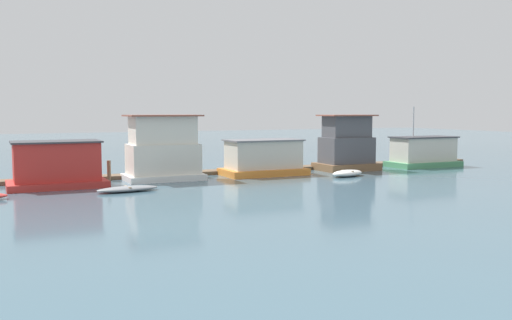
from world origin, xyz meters
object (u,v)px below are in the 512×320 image
(houseboat_red, at_px, (57,165))
(dinghy_white, at_px, (347,173))
(houseboat_green, at_px, (423,152))
(mooring_post_far_right, at_px, (97,169))
(houseboat_white, at_px, (163,150))
(mooring_post_near_left, at_px, (109,171))
(dinghy_grey, at_px, (128,189))
(houseboat_brown, at_px, (347,146))
(houseboat_orange, at_px, (264,158))

(houseboat_red, relative_size, dinghy_white, 1.91)
(houseboat_green, relative_size, mooring_post_far_right, 3.73)
(houseboat_white, height_order, mooring_post_near_left, houseboat_white)
(dinghy_grey, bearing_deg, houseboat_green, 9.38)
(houseboat_green, height_order, dinghy_white, houseboat_green)
(houseboat_green, relative_size, dinghy_grey, 1.59)
(houseboat_brown, distance_m, mooring_post_near_left, 21.22)
(houseboat_orange, height_order, mooring_post_near_left, houseboat_orange)
(houseboat_red, height_order, dinghy_white, houseboat_red)
(houseboat_red, xyz_separation_m, houseboat_green, (33.76, 0.55, -0.18))
(houseboat_white, relative_size, houseboat_brown, 1.13)
(dinghy_white, relative_size, mooring_post_near_left, 2.22)
(dinghy_white, bearing_deg, houseboat_brown, 56.85)
(houseboat_orange, bearing_deg, houseboat_white, 178.15)
(mooring_post_near_left, bearing_deg, houseboat_red, -151.22)
(houseboat_green, relative_size, mooring_post_near_left, 4.35)
(houseboat_white, distance_m, mooring_post_near_left, 4.44)
(houseboat_red, height_order, mooring_post_far_right, houseboat_red)
(houseboat_brown, relative_size, dinghy_grey, 1.23)
(houseboat_red, distance_m, houseboat_green, 33.76)
(houseboat_red, xyz_separation_m, mooring_post_far_right, (3.12, 2.22, -0.63))
(houseboat_white, height_order, houseboat_orange, houseboat_white)
(dinghy_white, bearing_deg, houseboat_white, 163.52)
(houseboat_orange, distance_m, houseboat_green, 17.13)
(houseboat_orange, height_order, houseboat_brown, houseboat_brown)
(houseboat_green, xyz_separation_m, dinghy_white, (-11.36, -3.80, -1.10))
(dinghy_grey, height_order, mooring_post_far_right, mooring_post_far_right)
(houseboat_brown, distance_m, dinghy_white, 5.45)
(dinghy_white, bearing_deg, mooring_post_far_right, 164.16)
(mooring_post_near_left, bearing_deg, dinghy_white, -16.60)
(houseboat_brown, height_order, houseboat_green, houseboat_green)
(mooring_post_far_right, bearing_deg, houseboat_brown, -3.14)
(mooring_post_far_right, bearing_deg, dinghy_grey, -82.21)
(houseboat_orange, bearing_deg, mooring_post_near_left, 173.22)
(houseboat_red, relative_size, houseboat_orange, 0.96)
(houseboat_white, xyz_separation_m, mooring_post_near_left, (-3.98, 1.22, -1.54))
(mooring_post_far_right, bearing_deg, houseboat_green, -3.12)
(houseboat_orange, xyz_separation_m, mooring_post_far_right, (-13.51, 1.50, -0.48))
(houseboat_orange, distance_m, dinghy_white, 7.09)
(houseboat_white, xyz_separation_m, mooring_post_far_right, (-4.91, 1.22, -1.41))
(houseboat_orange, height_order, houseboat_green, houseboat_green)
(houseboat_white, xyz_separation_m, houseboat_brown, (17.15, 0.01, -0.12))
(houseboat_orange, distance_m, mooring_post_near_left, 12.69)
(houseboat_red, height_order, houseboat_brown, houseboat_brown)
(houseboat_brown, distance_m, houseboat_green, 8.64)
(houseboat_brown, xyz_separation_m, dinghy_white, (-2.78, -4.26, -1.94))
(houseboat_red, bearing_deg, houseboat_green, 0.93)
(houseboat_orange, bearing_deg, houseboat_brown, 1.93)
(houseboat_brown, height_order, mooring_post_near_left, houseboat_brown)
(dinghy_white, bearing_deg, mooring_post_near_left, 163.40)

